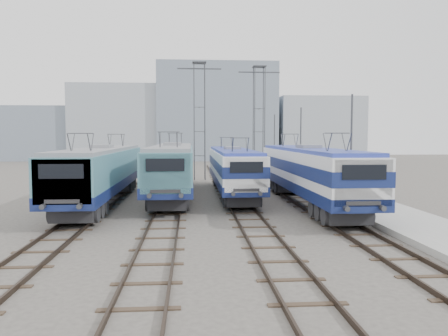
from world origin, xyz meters
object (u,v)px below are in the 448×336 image
Objects in this scene: safety_cone at (373,207)px; catenary_tower_east at (259,117)px; mast_mid at (301,148)px; locomotive_far_left at (102,170)px; mast_rear at (274,145)px; locomotive_center_left at (173,166)px; locomotive_center_right at (232,167)px; catenary_tower_west at (199,116)px; mast_front at (351,154)px; locomotive_far_right at (309,170)px.

catenary_tower_east is at bearing 96.50° from safety_cone.
catenary_tower_east reaches higher than mast_mid.
mast_rear is (15.35, 20.05, 1.21)m from locomotive_far_left.
mast_rear reaches higher than locomotive_center_left.
mast_mid is at bearing 34.09° from locomotive_center_right.
mast_rear reaches higher than locomotive_center_right.
locomotive_center_right is at bearing -79.63° from catenary_tower_west.
mast_front is (6.35, -7.70, 1.28)m from locomotive_center_right.
locomotive_center_left is 2.69× the size of mast_front.
mast_mid is (0.00, 12.00, 0.00)m from mast_front.
mast_rear is at bearing 85.09° from locomotive_far_right.
locomotive_far_right is (13.50, -1.47, 0.06)m from locomotive_far_left.
mast_front reaches higher than locomotive_far_right.
catenary_tower_west reaches higher than mast_front.
catenary_tower_west is (-6.75, 17.52, 4.29)m from locomotive_far_right.
catenary_tower_east reaches higher than locomotive_center_left.
locomotive_far_left is 30.29× the size of safety_cone.
mast_front reaches higher than safety_cone.
mast_rear is 11.52× the size of safety_cone.
mast_mid is (8.60, -8.00, -3.14)m from catenary_tower_west.
catenary_tower_west reaches higher than locomotive_far_right.
locomotive_center_left is 10.20m from locomotive_far_right.
locomotive_center_right is 0.94× the size of locomotive_far_right.
locomotive_far_left is at bearing -112.81° from catenary_tower_west.
mast_mid is 11.52× the size of safety_cone.
locomotive_far_right is 19.99m from catenary_tower_east.
mast_mid is at bearing 79.01° from locomotive_far_right.
catenary_tower_east reaches higher than mast_front.
locomotive_center_right is 1.45× the size of catenary_tower_west.
catenary_tower_west reaches higher than mast_mid.
safety_cone is (2.48, -4.39, -1.75)m from locomotive_far_right.
mast_front reaches higher than locomotive_far_left.
mast_rear is at bearing 91.38° from safety_cone.
mast_rear is (10.85, 16.73, 1.16)m from locomotive_center_left.
catenary_tower_west is (-2.25, 12.30, 4.42)m from locomotive_center_right.
mast_mid is (10.85, 4.73, 1.16)m from locomotive_center_left.
locomotive_center_right is 2.48× the size of mast_rear.
catenary_tower_east is at bearing 73.45° from locomotive_center_right.
mast_mid and mast_rear have the same top height.
locomotive_center_left reaches higher than locomotive_center_right.
catenary_tower_east is 24.81m from safety_cone.
mast_mid is 14.23m from safety_cone.
safety_cone is at bearing -67.17° from catenary_tower_west.
catenary_tower_west is at bearing 111.07° from locomotive_far_right.
catenary_tower_east is (13.25, 18.05, 4.35)m from locomotive_far_left.
locomotive_center_left is 2.69× the size of mast_rear.
locomotive_center_left is 1.02× the size of locomotive_far_right.
locomotive_center_left is at bearing -174.54° from locomotive_center_right.
mast_front is 1.00× the size of mast_rear.
catenary_tower_east is at bearing 53.72° from locomotive_far_left.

